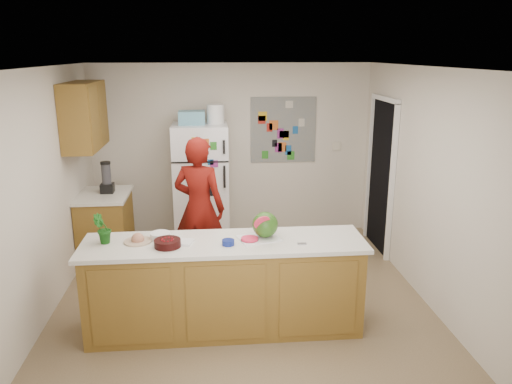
{
  "coord_description": "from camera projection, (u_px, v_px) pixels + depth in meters",
  "views": [
    {
      "loc": [
        -0.3,
        -4.91,
        2.64
      ],
      "look_at": [
        0.17,
        0.2,
        1.2
      ],
      "focal_mm": 35.0,
      "sensor_mm": 36.0,
      "label": 1
    }
  ],
  "objects": [
    {
      "name": "floor",
      "position": [
        243.0,
        304.0,
        5.45
      ],
      "size": [
        4.0,
        4.5,
        0.02
      ],
      "primitive_type": "cube",
      "color": "brown",
      "rests_on": "ground"
    },
    {
      "name": "peninsula_base",
      "position": [
        225.0,
        288.0,
        4.83
      ],
      "size": [
        2.6,
        0.62,
        0.88
      ],
      "primitive_type": "cube",
      "color": "brown",
      "rests_on": "floor"
    },
    {
      "name": "upper_cabinets",
      "position": [
        84.0,
        116.0,
        6.02
      ],
      "size": [
        0.35,
        1.0,
        0.8
      ],
      "primitive_type": "cube",
      "color": "brown",
      "rests_on": "wall_left"
    },
    {
      "name": "watermelon",
      "position": [
        265.0,
        225.0,
        4.75
      ],
      "size": [
        0.25,
        0.25,
        0.25
      ],
      "primitive_type": "sphere",
      "color": "#15530E",
      "rests_on": "cutting_board"
    },
    {
      "name": "cutting_board",
      "position": [
        259.0,
        238.0,
        4.76
      ],
      "size": [
        0.44,
        0.38,
        0.01
      ],
      "primitive_type": "cube",
      "rotation": [
        0.0,
        0.0,
        0.28
      ],
      "color": "white",
      "rests_on": "peninsula_top"
    },
    {
      "name": "refrigerator",
      "position": [
        201.0,
        185.0,
        6.98
      ],
      "size": [
        0.75,
        0.7,
        1.7
      ],
      "primitive_type": "cube",
      "color": "silver",
      "rests_on": "floor"
    },
    {
      "name": "cobalt_bowl",
      "position": [
        228.0,
        242.0,
        4.61
      ],
      "size": [
        0.15,
        0.15,
        0.05
      ],
      "primitive_type": "cylinder",
      "rotation": [
        0.0,
        0.0,
        0.41
      ],
      "color": "navy",
      "rests_on": "peninsula_top"
    },
    {
      "name": "wall_left",
      "position": [
        39.0,
        198.0,
        4.93
      ],
      "size": [
        0.02,
        4.5,
        2.5
      ],
      "primitive_type": "cube",
      "color": "beige",
      "rests_on": "ground"
    },
    {
      "name": "keys",
      "position": [
        302.0,
        244.0,
        4.63
      ],
      "size": [
        0.09,
        0.04,
        0.01
      ],
      "primitive_type": "cube",
      "rotation": [
        0.0,
        0.0,
        -0.06
      ],
      "color": "gray",
      "rests_on": "peninsula_top"
    },
    {
      "name": "potted_plant",
      "position": [
        102.0,
        229.0,
        4.61
      ],
      "size": [
        0.2,
        0.19,
        0.29
      ],
      "primitive_type": "imported",
      "rotation": [
        0.0,
        0.0,
        3.68
      ],
      "color": "#103F14",
      "rests_on": "peninsula_top"
    },
    {
      "name": "wall_right",
      "position": [
        431.0,
        188.0,
        5.29
      ],
      "size": [
        0.02,
        4.5,
        2.5
      ],
      "primitive_type": "cube",
      "color": "beige",
      "rests_on": "ground"
    },
    {
      "name": "wall_back",
      "position": [
        232.0,
        151.0,
        7.28
      ],
      "size": [
        4.0,
        0.02,
        2.5
      ],
      "primitive_type": "cube",
      "color": "beige",
      "rests_on": "ground"
    },
    {
      "name": "paper_towel",
      "position": [
        183.0,
        242.0,
        4.66
      ],
      "size": [
        0.22,
        0.21,
        0.02
      ],
      "primitive_type": "cube",
      "rotation": [
        0.0,
        0.0,
        -0.33
      ],
      "color": "white",
      "rests_on": "peninsula_top"
    },
    {
      "name": "side_counter_top",
      "position": [
        103.0,
        195.0,
        6.36
      ],
      "size": [
        0.64,
        0.84,
        0.04
      ],
      "primitive_type": "cube",
      "color": "silver",
      "rests_on": "side_counter_base"
    },
    {
      "name": "ceiling",
      "position": [
        241.0,
        66.0,
        4.77
      ],
      "size": [
        4.0,
        4.5,
        0.02
      ],
      "primitive_type": "cube",
      "color": "white",
      "rests_on": "wall_back"
    },
    {
      "name": "peninsula_top",
      "position": [
        224.0,
        243.0,
        4.71
      ],
      "size": [
        2.68,
        0.7,
        0.04
      ],
      "primitive_type": "cube",
      "color": "silver",
      "rests_on": "peninsula_base"
    },
    {
      "name": "blender_appliance",
      "position": [
        107.0,
        178.0,
        6.35
      ],
      "size": [
        0.12,
        0.12,
        0.38
      ],
      "primitive_type": "cylinder",
      "color": "black",
      "rests_on": "side_counter_top"
    },
    {
      "name": "cherry_bowl",
      "position": [
        168.0,
        243.0,
        4.56
      ],
      "size": [
        0.32,
        0.32,
        0.07
      ],
      "primitive_type": "cylinder",
      "rotation": [
        0.0,
        0.0,
        0.4
      ],
      "color": "black",
      "rests_on": "peninsula_top"
    },
    {
      "name": "doorway",
      "position": [
        382.0,
        177.0,
        6.74
      ],
      "size": [
        0.03,
        0.85,
        2.04
      ],
      "primitive_type": "cube",
      "color": "black",
      "rests_on": "ground"
    },
    {
      "name": "white_bowl",
      "position": [
        160.0,
        236.0,
        4.76
      ],
      "size": [
        0.2,
        0.2,
        0.06
      ],
      "primitive_type": "cylinder",
      "rotation": [
        0.0,
        0.0,
        0.05
      ],
      "color": "white",
      "rests_on": "peninsula_top"
    },
    {
      "name": "side_counter_base",
      "position": [
        106.0,
        229.0,
        6.48
      ],
      "size": [
        0.6,
        0.8,
        0.86
      ],
      "primitive_type": "cube",
      "color": "brown",
      "rests_on": "floor"
    },
    {
      "name": "photo_collage",
      "position": [
        283.0,
        130.0,
        7.24
      ],
      "size": [
        0.95,
        0.01,
        0.95
      ],
      "primitive_type": "cube",
      "color": "slate",
      "rests_on": "wall_back"
    },
    {
      "name": "watermelon_slice",
      "position": [
        250.0,
        239.0,
        4.7
      ],
      "size": [
        0.16,
        0.16,
        0.02
      ],
      "primitive_type": "cylinder",
      "color": "red",
      "rests_on": "cutting_board"
    },
    {
      "name": "plate",
      "position": [
        138.0,
        241.0,
        4.68
      ],
      "size": [
        0.33,
        0.33,
        0.02
      ],
      "primitive_type": "cylinder",
      "rotation": [
        0.0,
        0.0,
        -0.35
      ],
      "color": "#BFB896",
      "rests_on": "peninsula_top"
    },
    {
      "name": "person",
      "position": [
        199.0,
        208.0,
        5.91
      ],
      "size": [
        0.73,
        0.6,
        1.71
      ],
      "primitive_type": "imported",
      "rotation": [
        0.0,
        0.0,
        2.78
      ],
      "color": "#630F0A",
      "rests_on": "floor"
    },
    {
      "name": "fridge_top_bin",
      "position": [
        192.0,
        118.0,
        6.72
      ],
      "size": [
        0.35,
        0.28,
        0.18
      ],
      "primitive_type": "cube",
      "color": "#5999B2",
      "rests_on": "refrigerator"
    }
  ]
}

